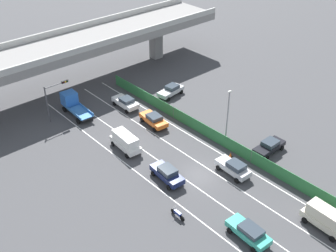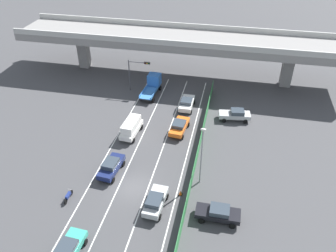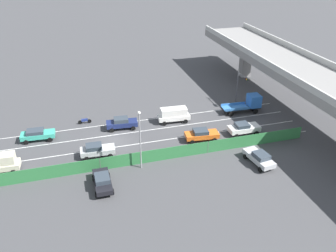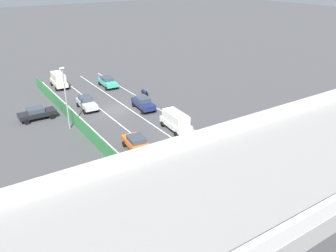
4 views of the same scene
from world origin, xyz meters
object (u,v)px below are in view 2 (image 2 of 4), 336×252
Objects in this scene: car_sedan_navy at (111,166)px; car_van_white at (131,127)px; street_lamp at (202,151)px; motorcycle at (68,196)px; traffic_light at (137,69)px; parked_wagon_silver at (235,114)px; car_taxi_orange at (179,126)px; traffic_cone at (180,193)px; parked_sedan_dark at (218,213)px; flatbed_truck_blue at (153,84)px; car_sedan_white at (187,103)px; car_taxi_teal at (67,250)px; car_sedan_silver at (155,201)px.

car_van_white is at bearing 89.53° from car_sedan_navy.
motorcycle is at bearing -157.46° from street_lamp.
traffic_light is at bearing 88.94° from motorcycle.
car_van_white is 15.09m from parked_wagon_silver.
car_taxi_orange reaches higher than traffic_cone.
parked_wagon_silver is at bearing 46.69° from car_sedan_navy.
flatbed_truck_blue is at bearing 117.83° from parked_sedan_dark.
car_van_white is 2.46× the size of motorcycle.
car_sedan_white reaches higher than parked_sedan_dark.
car_taxi_teal is 0.75× the size of flatbed_truck_blue.
car_van_white is 12.28m from flatbed_truck_blue.
parked_wagon_silver reaches higher than parked_sedan_dark.
parked_sedan_dark is at bearing -72.11° from car_sedan_white.
street_lamp is 5.17m from traffic_cone.
car_sedan_navy is 20.23m from traffic_light.
car_sedan_white is (6.26, 16.07, -0.03)m from car_sedan_navy.
traffic_cone is at bearing 15.14° from motorcycle.
motorcycle is 12.06m from traffic_cone.
parked_sedan_dark is (12.88, -24.41, -0.52)m from flatbed_truck_blue.
car_van_white is 0.64× the size of street_lamp.
car_sedan_white reaches higher than car_taxi_teal.
car_sedan_navy is 19.83m from parked_wagon_silver.
car_sedan_white is at bearing 104.74° from street_lamp.
parked_wagon_silver is at bearing 62.38° from car_taxi_teal.
flatbed_truck_blue is 9.92× the size of traffic_cone.
car_sedan_silver is at bearing -89.72° from car_taxi_orange.
traffic_light is 23.26m from street_lamp.
parked_wagon_silver reaches higher than car_taxi_teal.
motorcycle is (-9.41, -0.79, -0.47)m from car_sedan_silver.
parked_sedan_dark is at bearing -18.68° from car_sedan_navy.
traffic_cone is (2.32, -17.94, -0.62)m from car_sedan_white.
car_taxi_orange is 6.28m from car_sedan_white.
motorcycle is (-3.12, -12.81, -0.78)m from car_van_white.
parked_sedan_dark is (6.51, -0.12, -0.06)m from car_sedan_silver.
street_lamp is (4.07, -9.25, 3.62)m from car_taxi_orange.
car_sedan_navy is 13.57m from parked_sedan_dark.
traffic_cone is (-5.03, -16.31, -0.61)m from parked_wagon_silver.
flatbed_truck_blue is (-0.03, 20.06, 0.46)m from car_sedan_navy.
car_van_white is 1.06× the size of car_taxi_teal.
street_lamp is at bearing 50.00° from car_sedan_silver.
flatbed_truck_blue is (-0.09, 12.28, 0.15)m from car_van_white.
car_taxi_teal is at bearing -85.20° from traffic_light.
flatbed_truck_blue reaches higher than car_taxi_orange.
street_lamp is at bearing -35.15° from car_van_white.
car_sedan_silver reaches higher than car_taxi_teal.
car_van_white is 1.09× the size of car_sedan_white.
car_taxi_orange is 14.02m from car_sedan_silver.
car_sedan_white is at bearing -32.41° from flatbed_truck_blue.
car_taxi_orange is at bearing 57.34° from car_sedan_navy.
car_taxi_orange is 13.74m from traffic_light.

